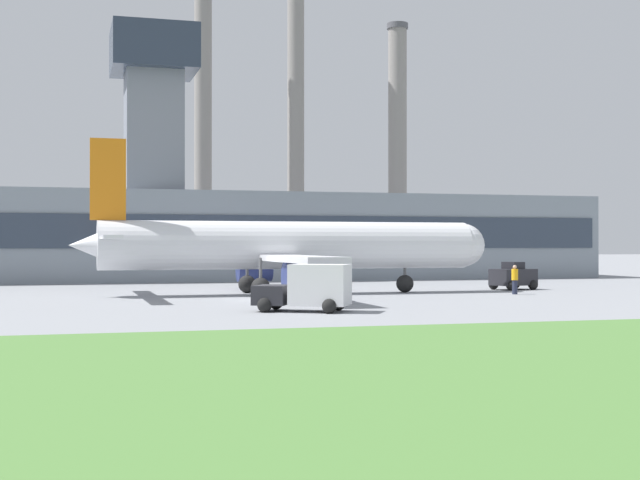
{
  "coord_description": "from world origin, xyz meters",
  "views": [
    {
      "loc": [
        -10.99,
        -50.41,
        3.2
      ],
      "look_at": [
        4.77,
        5.2,
        3.49
      ],
      "focal_mm": 50.0,
      "sensor_mm": 36.0,
      "label": 1
    }
  ],
  "objects_px": {
    "pushback_tug": "(513,277)",
    "baggage_truck": "(309,289)",
    "ground_crew_person": "(515,279)",
    "airplane": "(284,247)"
  },
  "relations": [
    {
      "from": "pushback_tug",
      "to": "baggage_truck",
      "type": "bearing_deg",
      "value": -140.36
    },
    {
      "from": "ground_crew_person",
      "to": "baggage_truck",
      "type": "bearing_deg",
      "value": -147.27
    },
    {
      "from": "airplane",
      "to": "pushback_tug",
      "type": "height_order",
      "value": "airplane"
    },
    {
      "from": "airplane",
      "to": "pushback_tug",
      "type": "distance_m",
      "value": 17.18
    },
    {
      "from": "baggage_truck",
      "to": "ground_crew_person",
      "type": "height_order",
      "value": "baggage_truck"
    },
    {
      "from": "airplane",
      "to": "pushback_tug",
      "type": "xyz_separation_m",
      "value": [
        17.0,
        1.27,
        -2.15
      ]
    },
    {
      "from": "airplane",
      "to": "pushback_tug",
      "type": "relative_size",
      "value": 8.03
    },
    {
      "from": "pushback_tug",
      "to": "ground_crew_person",
      "type": "relative_size",
      "value": 1.81
    },
    {
      "from": "pushback_tug",
      "to": "baggage_truck",
      "type": "height_order",
      "value": "baggage_truck"
    },
    {
      "from": "airplane",
      "to": "baggage_truck",
      "type": "bearing_deg",
      "value": -98.89
    }
  ]
}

